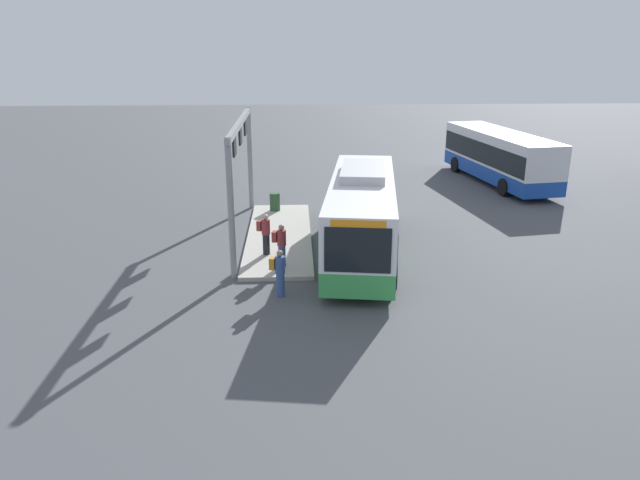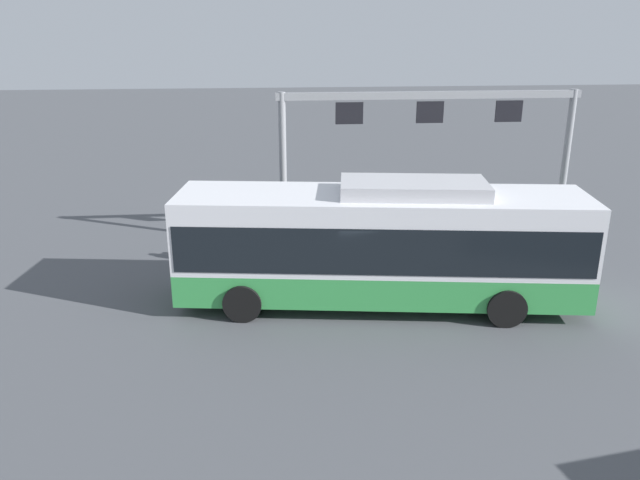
{
  "view_description": "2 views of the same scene",
  "coord_description": "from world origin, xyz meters",
  "px_view_note": "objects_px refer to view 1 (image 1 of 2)",
  "views": [
    {
      "loc": [
        22.87,
        -2.66,
        8.34
      ],
      "look_at": [
        1.73,
        -1.76,
        1.2
      ],
      "focal_mm": 33.27,
      "sensor_mm": 36.0,
      "label": 1
    },
    {
      "loc": [
        3.06,
        15.61,
        7.33
      ],
      "look_at": [
        1.43,
        -1.98,
        1.21
      ],
      "focal_mm": 35.52,
      "sensor_mm": 36.0,
      "label": 2
    }
  ],
  "objects_px": {
    "bus_background_left": "(499,154)",
    "person_waiting_near": "(281,244)",
    "person_waiting_mid": "(265,233)",
    "person_boarding": "(279,272)",
    "trash_bin": "(275,202)",
    "bus_main": "(362,211)"
  },
  "relations": [
    {
      "from": "bus_background_left",
      "to": "person_waiting_near",
      "type": "bearing_deg",
      "value": 128.31
    },
    {
      "from": "bus_background_left",
      "to": "person_waiting_mid",
      "type": "bearing_deg",
      "value": 123.93
    },
    {
      "from": "person_boarding",
      "to": "person_waiting_near",
      "type": "distance_m",
      "value": 2.42
    },
    {
      "from": "person_waiting_near",
      "to": "trash_bin",
      "type": "bearing_deg",
      "value": 108.43
    },
    {
      "from": "person_boarding",
      "to": "bus_main",
      "type": "bearing_deg",
      "value": 67.66
    },
    {
      "from": "bus_main",
      "to": "person_waiting_mid",
      "type": "distance_m",
      "value": 3.98
    },
    {
      "from": "bus_main",
      "to": "person_waiting_mid",
      "type": "xyz_separation_m",
      "value": [
        0.32,
        -3.89,
        -0.76
      ]
    },
    {
      "from": "bus_main",
      "to": "person_waiting_near",
      "type": "xyz_separation_m",
      "value": [
        1.72,
        -3.24,
        -0.76
      ]
    },
    {
      "from": "person_boarding",
      "to": "person_waiting_mid",
      "type": "xyz_separation_m",
      "value": [
        -3.82,
        -0.64,
        0.16
      ]
    },
    {
      "from": "bus_main",
      "to": "trash_bin",
      "type": "relative_size",
      "value": 12.16
    },
    {
      "from": "person_waiting_mid",
      "to": "trash_bin",
      "type": "distance_m",
      "value": 6.52
    },
    {
      "from": "bus_background_left",
      "to": "bus_main",
      "type": "bearing_deg",
      "value": 132.75
    },
    {
      "from": "person_waiting_near",
      "to": "trash_bin",
      "type": "distance_m",
      "value": 7.93
    },
    {
      "from": "bus_background_left",
      "to": "trash_bin",
      "type": "height_order",
      "value": "bus_background_left"
    },
    {
      "from": "bus_background_left",
      "to": "person_waiting_near",
      "type": "distance_m",
      "value": 19.26
    },
    {
      "from": "bus_background_left",
      "to": "person_boarding",
      "type": "relative_size",
      "value": 6.49
    },
    {
      "from": "person_waiting_near",
      "to": "bus_background_left",
      "type": "bearing_deg",
      "value": 62.43
    },
    {
      "from": "bus_background_left",
      "to": "person_boarding",
      "type": "xyz_separation_m",
      "value": [
        16.59,
        -13.03,
        -0.89
      ]
    },
    {
      "from": "person_boarding",
      "to": "person_waiting_near",
      "type": "xyz_separation_m",
      "value": [
        -2.42,
        0.01,
        0.16
      ]
    },
    {
      "from": "bus_background_left",
      "to": "person_waiting_mid",
      "type": "relative_size",
      "value": 6.49
    },
    {
      "from": "person_waiting_mid",
      "to": "trash_bin",
      "type": "relative_size",
      "value": 1.86
    },
    {
      "from": "trash_bin",
      "to": "person_boarding",
      "type": "bearing_deg",
      "value": 2.56
    }
  ]
}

